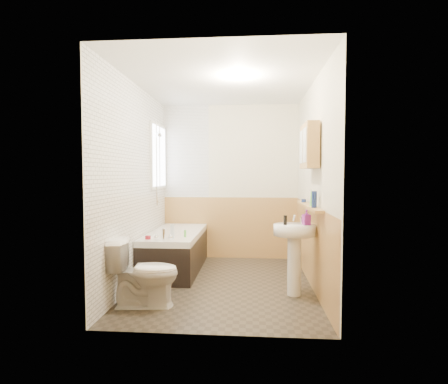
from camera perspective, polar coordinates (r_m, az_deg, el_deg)
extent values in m
plane|color=#2D2720|center=(4.53, -0.15, -14.77)|extent=(2.80, 2.80, 0.00)
plane|color=white|center=(4.46, -0.16, 17.48)|extent=(2.80, 2.80, 0.00)
cube|color=beige|center=(5.73, 0.99, 1.63)|extent=(2.20, 0.02, 2.50)
cube|color=beige|center=(2.92, -2.40, 0.43)|extent=(2.20, 0.02, 2.50)
cube|color=beige|center=(4.55, -14.23, 1.22)|extent=(0.02, 2.80, 2.50)
cube|color=beige|center=(4.37, 14.50, 1.15)|extent=(0.02, 2.80, 2.50)
cube|color=tan|center=(4.46, 14.09, -8.53)|extent=(0.01, 2.80, 1.00)
cube|color=tan|center=(3.07, -2.32, -13.70)|extent=(2.20, 0.01, 1.00)
cube|color=tan|center=(5.77, 0.97, -5.84)|extent=(2.20, 0.01, 1.00)
cube|color=white|center=(4.54, -13.97, 1.22)|extent=(0.01, 2.80, 2.50)
cube|color=white|center=(5.81, -6.23, 6.57)|extent=(0.75, 0.01, 1.50)
cube|color=white|center=(5.45, -10.61, 5.72)|extent=(0.03, 0.79, 0.99)
cube|color=white|center=(5.45, -10.49, 5.73)|extent=(0.01, 0.70, 0.90)
cube|color=white|center=(5.45, -10.48, 5.73)|extent=(0.01, 0.04, 0.90)
cube|color=black|center=(5.14, -7.88, -9.90)|extent=(0.70, 1.58, 0.48)
cube|color=white|center=(5.08, -7.90, -6.82)|extent=(0.70, 1.58, 0.08)
cube|color=white|center=(5.08, -7.90, -6.93)|extent=(0.56, 1.44, 0.04)
cylinder|color=silver|center=(4.40, -9.84, -6.89)|extent=(0.04, 0.04, 0.14)
sphere|color=silver|center=(4.43, -10.98, -7.23)|extent=(0.06, 0.06, 0.06)
sphere|color=silver|center=(4.39, -8.69, -7.31)|extent=(0.06, 0.06, 0.06)
cylinder|color=silver|center=(5.25, -11.00, 4.70)|extent=(0.02, 0.02, 1.25)
cylinder|color=silver|center=(5.27, -10.94, -1.55)|extent=(0.05, 0.05, 0.02)
cylinder|color=silver|center=(5.30, -11.06, 10.91)|extent=(0.05, 0.05, 0.02)
cylinder|color=silver|center=(5.27, -10.51, 9.25)|extent=(0.07, 0.08, 0.09)
imported|color=white|center=(3.83, -12.86, -12.76)|extent=(0.75, 0.47, 0.70)
cylinder|color=white|center=(4.14, 11.39, -11.84)|extent=(0.15, 0.15, 0.66)
ellipsoid|color=white|center=(4.05, 11.45, -6.09)|extent=(0.47, 0.38, 0.13)
cylinder|color=silver|center=(4.12, 10.05, -4.53)|extent=(0.03, 0.03, 0.08)
cylinder|color=silver|center=(4.14, 12.57, -4.52)|extent=(0.03, 0.03, 0.08)
cylinder|color=silver|center=(4.10, 11.34, -4.18)|extent=(0.02, 0.11, 0.09)
cube|color=tan|center=(4.33, 13.65, -2.24)|extent=(0.10, 1.40, 0.03)
cube|color=tan|center=(4.18, 13.75, 7.28)|extent=(0.14, 0.57, 0.51)
cube|color=silver|center=(4.03, 13.07, 7.45)|extent=(0.01, 0.22, 0.38)
cube|color=silver|center=(4.30, 12.52, 7.16)|extent=(0.01, 0.22, 0.38)
cylinder|color=navy|center=(3.96, 14.52, -1.18)|extent=(0.07, 0.07, 0.18)
cone|color=#59C647|center=(4.15, 14.05, -0.85)|extent=(0.05, 0.05, 0.20)
cylinder|color=navy|center=(4.72, 12.89, -1.39)|extent=(0.07, 0.07, 0.04)
imported|color=purple|center=(4.02, 13.30, -4.70)|extent=(0.12, 0.19, 0.08)
cylinder|color=black|center=(3.97, 9.97, -4.54)|extent=(0.05, 0.05, 0.11)
cube|color=silver|center=(4.52, -8.45, -6.38)|extent=(0.05, 0.04, 0.18)
cylinder|color=maroon|center=(4.53, -12.32, -7.25)|extent=(0.09, 0.09, 0.04)
cylinder|color=#59C647|center=(4.60, -6.37, -6.76)|extent=(0.04, 0.04, 0.09)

